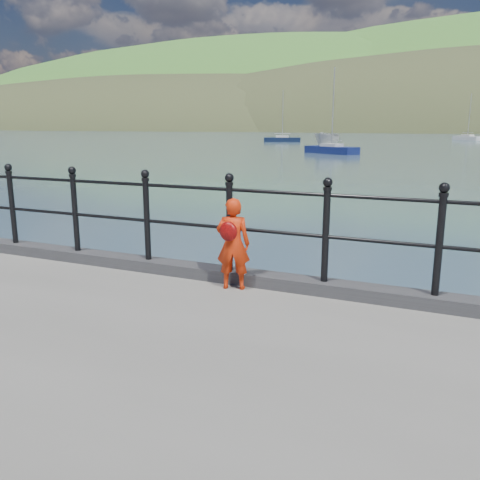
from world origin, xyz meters
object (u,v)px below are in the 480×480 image
at_px(launch_white, 327,141).
at_px(sailboat_left, 282,140).
at_px(railing, 186,213).
at_px(child, 233,243).
at_px(sailboat_deep, 467,138).
at_px(sailboat_port, 331,150).

distance_m(launch_white, sailboat_left, 27.42).
relative_size(railing, launch_white, 3.47).
height_order(child, launch_white, child).
height_order(sailboat_deep, sailboat_port, sailboat_port).
relative_size(railing, child, 16.61).
height_order(launch_white, sailboat_port, sailboat_port).
distance_m(sailboat_deep, sailboat_port, 50.56).
height_order(railing, launch_white, railing).
xyz_separation_m(railing, sailboat_port, (-8.94, 44.29, -1.48)).
distance_m(launch_white, sailboat_port, 4.89).
height_order(railing, sailboat_left, sailboat_left).
height_order(launch_white, sailboat_left, sailboat_left).
relative_size(sailboat_deep, sailboat_port, 0.98).
distance_m(railing, sailboat_deep, 93.45).
relative_size(launch_white, sailboat_left, 0.64).
bearing_deg(sailboat_deep, sailboat_left, -98.15).
relative_size(child, sailboat_deep, 0.13).
xyz_separation_m(child, sailboat_port, (-9.70, 44.55, -1.21)).
bearing_deg(railing, sailboat_deep, 88.06).
distance_m(sailboat_left, sailboat_port, 32.19).
bearing_deg(launch_white, sailboat_port, -67.44).
bearing_deg(railing, sailboat_port, 101.41).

